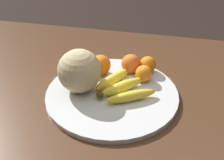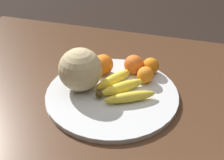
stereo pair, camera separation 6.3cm
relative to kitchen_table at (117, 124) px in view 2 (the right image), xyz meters
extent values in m
cube|color=#4C301E|center=(0.00, 0.00, 0.07)|extent=(1.51, 1.04, 0.04)
cube|color=#4C301E|center=(-0.67, 0.44, -0.31)|extent=(0.07, 0.07, 0.73)
cylinder|color=silver|center=(-0.03, 0.03, 0.10)|extent=(0.44, 0.44, 0.02)
torus|color=navy|center=(-0.03, 0.03, 0.10)|extent=(0.44, 0.44, 0.01)
sphere|color=#C6B284|center=(-0.13, 0.03, 0.18)|extent=(0.14, 0.14, 0.14)
sphere|color=#473819|center=(-0.06, -0.01, 0.12)|extent=(0.02, 0.02, 0.02)
ellipsoid|color=yellow|center=(0.04, 0.00, 0.12)|extent=(0.16, 0.11, 0.03)
ellipsoid|color=yellow|center=(0.01, 0.04, 0.12)|extent=(0.14, 0.14, 0.03)
ellipsoid|color=yellow|center=(-0.03, 0.08, 0.12)|extent=(0.11, 0.15, 0.03)
sphere|color=orange|center=(0.01, 0.17, 0.14)|extent=(0.07, 0.07, 0.07)
sphere|color=orange|center=(-0.09, 0.13, 0.14)|extent=(0.07, 0.07, 0.07)
sphere|color=orange|center=(0.07, 0.18, 0.14)|extent=(0.06, 0.06, 0.06)
sphere|color=orange|center=(0.07, 0.12, 0.14)|extent=(0.06, 0.06, 0.06)
cube|color=white|center=(0.03, 0.14, 0.11)|extent=(0.09, 0.05, 0.00)
camera|label=1|loc=(0.14, -0.77, 0.72)|focal=50.00mm
camera|label=2|loc=(0.20, -0.76, 0.72)|focal=50.00mm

